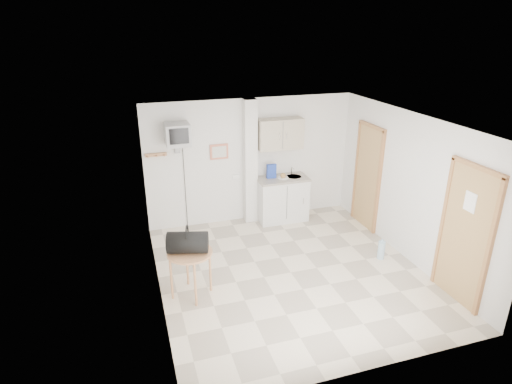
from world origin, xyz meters
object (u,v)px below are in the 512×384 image
object	(u,v)px
duffel_bag	(188,242)
water_bottle	(381,250)
round_table	(190,257)
crt_television	(178,135)

from	to	relation	value
duffel_bag	water_bottle	distance (m)	3.41
round_table	water_bottle	xyz separation A→B (m)	(3.31, 0.07, -0.48)
duffel_bag	water_bottle	xyz separation A→B (m)	(3.33, 0.08, -0.73)
crt_television	water_bottle	size ratio (longest dim) A/B	5.86
duffel_bag	water_bottle	world-z (taller)	duffel_bag
water_bottle	round_table	bearing A→B (deg)	-178.82
duffel_bag	water_bottle	size ratio (longest dim) A/B	1.76
duffel_bag	crt_television	bearing A→B (deg)	99.80
round_table	water_bottle	world-z (taller)	round_table
duffel_bag	water_bottle	bearing A→B (deg)	17.07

